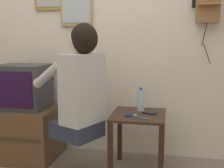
# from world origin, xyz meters

# --- Properties ---
(wall_back) EXTENTS (6.80, 0.05, 2.55)m
(wall_back) POSITION_xyz_m (0.00, 1.14, 1.27)
(wall_back) COLOR silver
(wall_back) RESTS_ON ground_plane
(side_table) EXTENTS (0.46, 0.50, 0.54)m
(side_table) POSITION_xyz_m (0.43, 0.69, 0.42)
(side_table) COLOR #382316
(side_table) RESTS_ON ground_plane
(person) EXTENTS (0.64, 0.56, 0.98)m
(person) POSITION_xyz_m (-0.05, 0.54, 0.81)
(person) COLOR #2D3347
(person) RESTS_ON ground_plane
(tv_stand) EXTENTS (0.67, 0.55, 0.51)m
(tv_stand) POSITION_xyz_m (-0.73, 0.79, 0.25)
(tv_stand) COLOR brown
(tv_stand) RESTS_ON ground_plane
(television) EXTENTS (0.48, 0.40, 0.43)m
(television) POSITION_xyz_m (-0.73, 0.80, 0.72)
(television) COLOR #38383A
(television) RESTS_ON tv_stand
(wall_phone_antique) EXTENTS (0.25, 0.18, 0.82)m
(wall_phone_antique) POSITION_xyz_m (1.00, 1.05, 1.54)
(wall_phone_antique) COLOR olive
(cell_phone_held) EXTENTS (0.07, 0.13, 0.01)m
(cell_phone_held) POSITION_xyz_m (0.34, 0.63, 0.54)
(cell_phone_held) COLOR navy
(cell_phone_held) RESTS_ON side_table
(cell_phone_spare) EXTENTS (0.14, 0.10, 0.01)m
(cell_phone_spare) POSITION_xyz_m (0.52, 0.72, 0.54)
(cell_phone_spare) COLOR black
(cell_phone_spare) RESTS_ON side_table
(water_bottle) EXTENTS (0.06, 0.06, 0.21)m
(water_bottle) POSITION_xyz_m (0.43, 0.81, 0.64)
(water_bottle) COLOR silver
(water_bottle) RESTS_ON side_table
(toothbrush) EXTENTS (0.13, 0.09, 0.02)m
(toothbrush) POSITION_xyz_m (0.45, 0.56, 0.54)
(toothbrush) COLOR #338CD8
(toothbrush) RESTS_ON side_table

